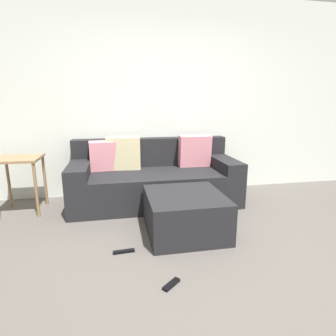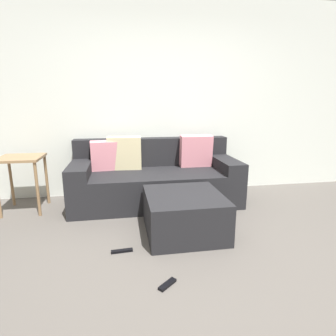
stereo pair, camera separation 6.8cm
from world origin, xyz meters
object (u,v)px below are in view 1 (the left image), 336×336
(couch_sectional, at_px, (154,178))
(remote_by_storage_bin, at_px, (124,251))
(remote_near_ottoman, at_px, (171,284))
(side_table, at_px, (19,167))
(ottoman, at_px, (185,213))

(couch_sectional, distance_m, remote_by_storage_bin, 1.42)
(remote_near_ottoman, distance_m, remote_by_storage_bin, 0.63)
(side_table, relative_size, remote_near_ottoman, 4.19)
(ottoman, relative_size, side_table, 1.20)
(remote_by_storage_bin, bearing_deg, side_table, 129.73)
(remote_by_storage_bin, bearing_deg, couch_sectional, 66.41)
(couch_sectional, distance_m, side_table, 1.66)
(couch_sectional, xyz_separation_m, side_table, (-1.64, -0.08, 0.24))
(side_table, relative_size, remote_by_storage_bin, 3.53)
(side_table, bearing_deg, remote_by_storage_bin, -46.18)
(side_table, bearing_deg, ottoman, -26.98)
(ottoman, xyz_separation_m, side_table, (-1.82, 0.93, 0.36))
(remote_near_ottoman, xyz_separation_m, remote_by_storage_bin, (-0.33, 0.54, 0.00))
(remote_near_ottoman, bearing_deg, ottoman, 28.37)
(couch_sectional, relative_size, remote_by_storage_bin, 11.20)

